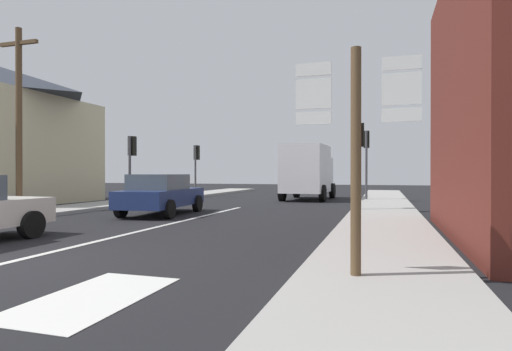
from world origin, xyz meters
name	(u,v)px	position (x,y,z in m)	size (l,w,h in m)	color
ground_plane	(222,212)	(0.00, 10.00, 0.00)	(80.00, 80.00, 0.00)	black
sidewalk_right	(384,221)	(6.07, 8.00, 0.07)	(2.38, 44.00, 0.14)	#9E9B96
sidewalk_left	(58,210)	(-6.07, 8.00, 0.07)	(2.38, 44.00, 0.14)	#9E9B96
lane_centre_stripe	(173,223)	(0.00, 6.00, 0.01)	(0.16, 12.00, 0.01)	silver
lane_turn_arrow	(93,297)	(2.68, -1.00, 0.01)	(1.20, 2.20, 0.01)	silver
sedan_far	(161,194)	(-1.70, 8.26, 0.76)	(2.25, 4.34, 1.47)	navy
delivery_truck	(308,171)	(1.94, 18.18, 1.65)	(2.62, 5.07, 3.05)	silver
route_sign_post	(356,144)	(5.69, 0.52, 1.91)	(1.66, 0.14, 3.20)	brown
traffic_light_far_right	(366,149)	(5.18, 17.66, 2.78)	(0.30, 0.49, 3.76)	#47474C
traffic_light_far_left	(196,159)	(-5.18, 18.62, 2.41)	(0.30, 0.49, 3.25)	#47474C
traffic_light_near_left	(132,154)	(-5.18, 11.61, 2.39)	(0.30, 0.49, 3.23)	#47474C
traffic_light_near_right	(360,146)	(5.18, 11.26, 2.54)	(0.30, 0.49, 3.43)	#47474C
utility_pole	(19,114)	(-7.66, 7.68, 3.84)	(1.80, 0.24, 7.21)	brown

